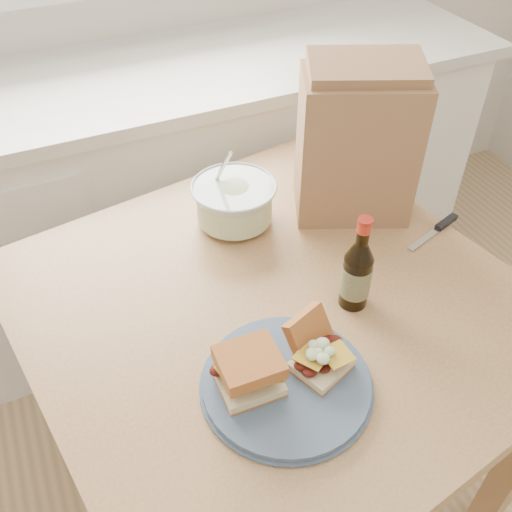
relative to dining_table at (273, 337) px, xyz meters
name	(u,v)px	position (x,y,z in m)	size (l,w,h in m)	color
cabinet_run	(147,199)	(-0.04, 0.94, -0.23)	(2.50, 0.64, 0.94)	white
dining_table	(273,337)	(0.00, 0.00, 0.00)	(1.14, 1.14, 0.83)	tan
plate	(286,383)	(-0.08, -0.21, 0.13)	(0.31, 0.31, 0.02)	#495C76
sandwich_left	(249,371)	(-0.14, -0.19, 0.18)	(0.11, 0.10, 0.08)	beige
sandwich_right	(317,351)	(-0.01, -0.19, 0.17)	(0.12, 0.16, 0.08)	beige
coleslaw_bowl	(234,204)	(0.03, 0.28, 0.17)	(0.20, 0.20, 0.20)	silver
beer_bottle	(357,273)	(0.14, -0.07, 0.20)	(0.06, 0.06, 0.22)	black
knife	(441,226)	(0.47, 0.05, 0.13)	(0.18, 0.07, 0.01)	silver
paper_bag	(356,147)	(0.31, 0.21, 0.30)	(0.27, 0.17, 0.35)	#A4744F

